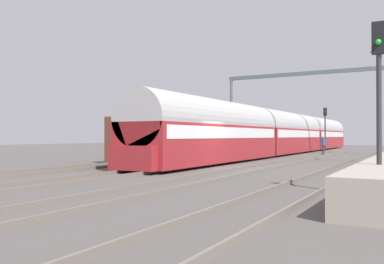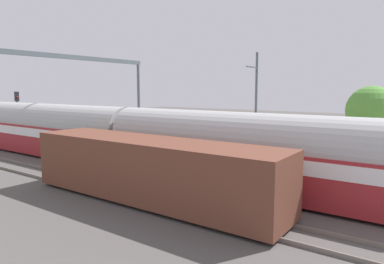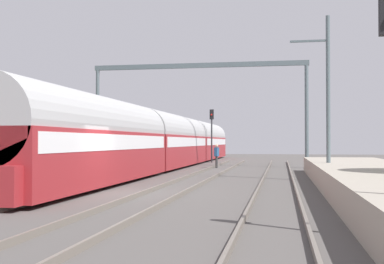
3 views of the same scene
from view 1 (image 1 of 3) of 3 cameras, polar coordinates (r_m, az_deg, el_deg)
name	(u,v)px [view 1 (image 1 of 3)]	position (r m, az deg, el deg)	size (l,w,h in m)	color
ground	(223,168)	(22.41, 4.31, -4.89)	(120.00, 120.00, 0.00)	#524E4B
track_far_west	(133,163)	(25.47, -8.11, -4.18)	(1.52, 60.00, 0.16)	#6E655C
track_west	(191,165)	(23.30, -0.19, -4.53)	(1.51, 60.00, 0.16)	#6E655C
track_east	(259,168)	(21.65, 9.15, -4.82)	(1.51, 60.00, 0.16)	#6E655C
track_far_east	(341,171)	(20.66, 19.70, -5.00)	(1.52, 60.00, 0.16)	#6E655C
passenger_train	(287,133)	(41.09, 12.86, -0.15)	(2.93, 49.20, 3.82)	maroon
freight_car	(179,139)	(30.04, -1.76, -0.98)	(2.80, 13.00, 2.70)	brown
person_crossing	(323,143)	(39.59, 17.52, -1.49)	(0.34, 0.45, 1.73)	#343434
railway_signal_near	(379,85)	(12.80, 24.21, 5.95)	(0.36, 0.30, 4.89)	#2D2D33
railway_signal_far	(325,123)	(49.00, 17.76, 1.14)	(0.36, 0.30, 4.85)	#2D2D33
catenary_gantry	(309,92)	(41.28, 15.72, 5.32)	(16.40, 0.28, 7.86)	#526166
tree_west_background	(168,113)	(43.51, -3.30, 2.55)	(4.40, 4.40, 6.26)	#4C3826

